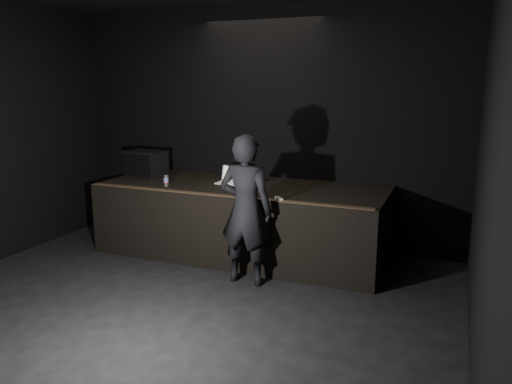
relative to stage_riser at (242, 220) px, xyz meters
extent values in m
plane|color=black|center=(0.00, -2.73, -0.50)|extent=(7.00, 7.00, 0.00)
cube|color=black|center=(0.00, 0.77, 1.25)|extent=(6.00, 0.10, 3.50)
cube|color=black|center=(3.00, -2.73, 1.25)|extent=(0.10, 7.00, 3.50)
cube|color=black|center=(0.00, 0.00, 0.00)|extent=(4.00, 1.50, 1.00)
cube|color=brown|center=(0.00, -0.71, 0.51)|extent=(3.92, 0.10, 0.01)
cube|color=black|center=(-1.67, 0.13, 0.69)|extent=(0.63, 0.48, 0.38)
cube|color=black|center=(-1.70, -0.08, 0.69)|extent=(0.53, 0.10, 0.32)
cylinder|color=black|center=(-0.17, 0.48, 0.51)|extent=(0.95, 0.07, 0.02)
cube|color=white|center=(-0.22, 0.03, 0.51)|extent=(0.34, 0.23, 0.02)
cube|color=silver|center=(-0.22, 0.03, 0.52)|extent=(0.28, 0.14, 0.00)
cube|color=white|center=(-0.22, 0.18, 0.62)|extent=(0.34, 0.07, 0.22)
cube|color=#DD8A41|center=(-0.22, 0.18, 0.62)|extent=(0.30, 0.05, 0.17)
cylinder|color=silver|center=(-0.94, -0.46, 0.58)|extent=(0.07, 0.07, 0.16)
cylinder|color=#1C1F9C|center=(-0.94, -0.46, 0.58)|extent=(0.07, 0.07, 0.07)
cylinder|color=#A20E13|center=(-0.94, -0.46, 0.54)|extent=(0.07, 0.07, 0.01)
cylinder|color=white|center=(-0.02, -0.17, 0.55)|extent=(0.09, 0.09, 0.11)
cube|color=silver|center=(0.78, -0.65, 0.52)|extent=(0.14, 0.15, 0.03)
imported|color=black|center=(0.47, -0.95, 0.41)|extent=(0.67, 0.44, 1.82)
camera|label=1|loc=(2.77, -6.25, 1.89)|focal=35.00mm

